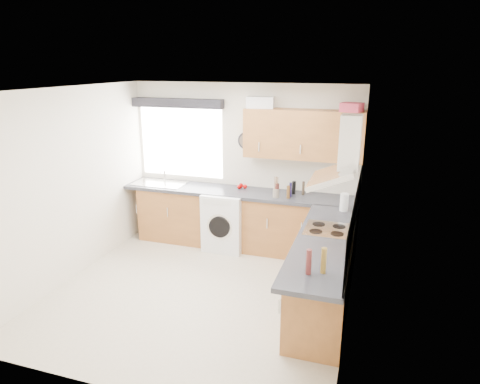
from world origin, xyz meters
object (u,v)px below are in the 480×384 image
(extractor_hood, at_px, (341,158))
(oven, at_px, (325,268))
(washing_machine, at_px, (226,220))
(upper_cabinets, at_px, (303,134))

(extractor_hood, bearing_deg, oven, 180.00)
(oven, height_order, washing_machine, washing_machine)
(oven, distance_m, extractor_hood, 1.35)
(oven, xyz_separation_m, extractor_hood, (0.10, -0.00, 1.34))
(extractor_hood, xyz_separation_m, washing_machine, (-1.75, 1.10, -1.32))
(upper_cabinets, xyz_separation_m, washing_machine, (-1.10, -0.23, -1.35))
(extractor_hood, bearing_deg, upper_cabinets, 116.13)
(oven, relative_size, washing_machine, 0.95)
(extractor_hood, height_order, washing_machine, extractor_hood)
(oven, height_order, upper_cabinets, upper_cabinets)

